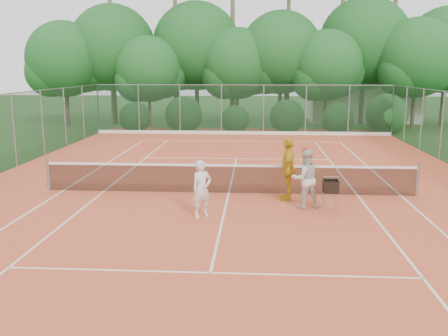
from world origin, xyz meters
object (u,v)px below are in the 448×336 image
at_px(player_center_grp, 305,178).
at_px(ball_hopper, 331,187).
at_px(player_yellow, 288,169).
at_px(player_white, 202,189).

height_order(player_center_grp, ball_hopper, player_center_grp).
xyz_separation_m(player_yellow, ball_hopper, (1.11, -1.33, -0.23)).
relative_size(player_yellow, ball_hopper, 2.09).
relative_size(player_white, player_yellow, 0.81).
bearing_deg(player_center_grp, player_yellow, 115.72).
xyz_separation_m(player_center_grp, ball_hopper, (0.67, -0.43, -0.14)).
xyz_separation_m(player_center_grp, player_yellow, (-0.43, 0.90, 0.09)).
height_order(player_yellow, ball_hopper, player_yellow).
relative_size(player_white, ball_hopper, 1.69).
bearing_deg(player_white, ball_hopper, -25.06).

